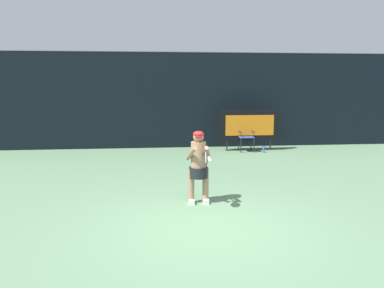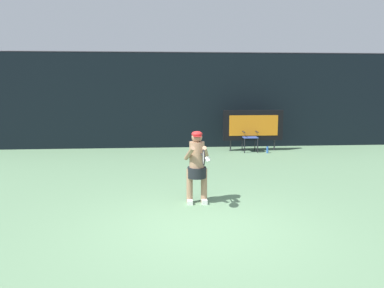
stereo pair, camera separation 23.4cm
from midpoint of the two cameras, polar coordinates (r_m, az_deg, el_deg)
name	(u,v)px [view 2 (the right image)]	position (r m, az deg, el deg)	size (l,w,h in m)	color
ground	(205,233)	(6.53, 2.97, -13.15)	(18.00, 22.00, 0.03)	#618761
backdrop_screen	(180,101)	(14.71, -1.39, 6.50)	(18.00, 0.12, 3.66)	black
scoreboard	(253,125)	(14.18, 9.60, 2.79)	(2.20, 0.21, 1.50)	black
umpire_chair	(250,135)	(14.01, 9.10, 1.37)	(0.52, 0.44, 1.08)	black
water_bottle	(267,150)	(13.89, 11.70, -0.84)	(0.07, 0.07, 0.27)	blue
tennis_player	(197,164)	(7.81, 1.61, -3.01)	(0.53, 0.61, 1.50)	white
tennis_racket	(203,157)	(7.29, 2.65, -2.01)	(0.03, 0.60, 0.31)	black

